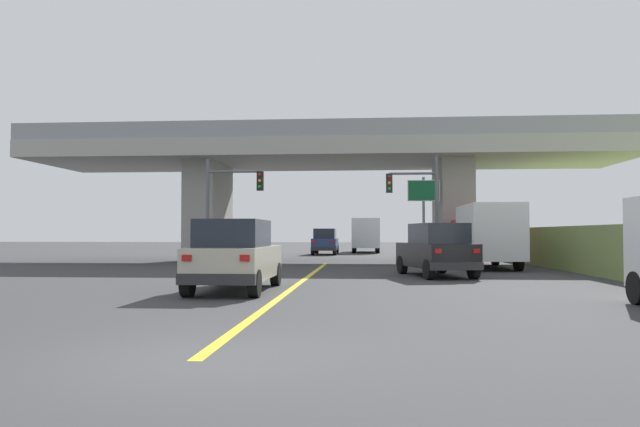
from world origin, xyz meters
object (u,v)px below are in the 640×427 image
object	(u,v)px
traffic_signal_farside	(227,198)
highway_sign	(424,199)
traffic_signal_nearside	(420,198)
suv_lead	(235,255)
semi_truck_distant	(366,235)
sedan_oncoming	(325,242)
suv_crossing	(436,250)
box_truck	(486,235)

from	to	relation	value
traffic_signal_farside	highway_sign	xyz separation A→B (m)	(10.04, 3.15, 0.06)
traffic_signal_nearside	highway_sign	bearing A→B (deg)	79.75
suv_lead	semi_truck_distant	xyz separation A→B (m)	(3.68, 35.43, 0.54)
sedan_oncoming	highway_sign	distance (m)	15.71
traffic_signal_farside	highway_sign	size ratio (longest dim) A/B	1.15
suv_crossing	semi_truck_distant	bearing A→B (deg)	81.95
suv_lead	box_truck	bearing A→B (deg)	52.33
traffic_signal_nearside	semi_truck_distant	xyz separation A→B (m)	(-2.70, 22.03, -1.84)
suv_crossing	highway_sign	bearing A→B (deg)	74.07
suv_lead	highway_sign	size ratio (longest dim) A/B	1.01
suv_lead	traffic_signal_farside	bearing A→B (deg)	104.37
sedan_oncoming	suv_crossing	bearing A→B (deg)	-76.05
semi_truck_distant	traffic_signal_nearside	bearing A→B (deg)	-83.02
semi_truck_distant	suv_crossing	bearing A→B (deg)	-84.70
suv_crossing	semi_truck_distant	xyz separation A→B (m)	(-2.70, 29.09, 0.54)
suv_crossing	semi_truck_distant	size ratio (longest dim) A/B	0.68
suv_lead	traffic_signal_farside	world-z (taller)	traffic_signal_farside
traffic_signal_nearside	semi_truck_distant	distance (m)	22.27
sedan_oncoming	highway_sign	size ratio (longest dim) A/B	1.03
suv_lead	traffic_signal_nearside	world-z (taller)	traffic_signal_nearside
traffic_signal_nearside	semi_truck_distant	world-z (taller)	traffic_signal_nearside
box_truck	traffic_signal_nearside	world-z (taller)	traffic_signal_nearside
suv_lead	traffic_signal_farside	distance (m)	13.24
sedan_oncoming	highway_sign	world-z (taller)	highway_sign
sedan_oncoming	traffic_signal_farside	world-z (taller)	traffic_signal_farside
suv_crossing	sedan_oncoming	distance (m)	24.31
box_truck	semi_truck_distant	world-z (taller)	box_truck
traffic_signal_nearside	traffic_signal_farside	bearing A→B (deg)	-175.25
traffic_signal_nearside	highway_sign	distance (m)	2.39
suv_lead	semi_truck_distant	bearing A→B (deg)	84.07
sedan_oncoming	highway_sign	xyz separation A→B (m)	(6.29, -14.18, 2.46)
suv_lead	semi_truck_distant	distance (m)	35.63
traffic_signal_nearside	box_truck	bearing A→B (deg)	-22.49
suv_crossing	sedan_oncoming	world-z (taller)	same
semi_truck_distant	traffic_signal_farside	bearing A→B (deg)	-106.85
suv_lead	traffic_signal_farside	size ratio (longest dim) A/B	0.88
traffic_signal_nearside	suv_lead	bearing A→B (deg)	-115.45
highway_sign	semi_truck_distant	distance (m)	20.02
suv_crossing	traffic_signal_nearside	world-z (taller)	traffic_signal_nearside
traffic_signal_nearside	traffic_signal_farside	world-z (taller)	traffic_signal_nearside
traffic_signal_nearside	sedan_oncoming	bearing A→B (deg)	109.52
suv_crossing	traffic_signal_nearside	size ratio (longest dim) A/B	0.86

